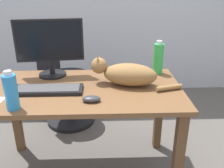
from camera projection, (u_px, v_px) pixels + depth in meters
desk at (84, 102)px, 1.71m from camera, size 1.30×0.70×0.70m
office_chair at (64, 86)px, 2.48m from camera, size 0.50×0.48×0.91m
monitor at (50, 46)px, 1.79m from camera, size 0.48×0.20×0.42m
keyboard at (48, 90)px, 1.61m from camera, size 0.44×0.15×0.03m
cat at (127, 74)px, 1.68m from camera, size 0.60×0.27×0.20m
computer_mouse at (91, 99)px, 1.47m from camera, size 0.11×0.06×0.04m
water_bottle at (158, 58)px, 1.88m from camera, size 0.07×0.07×0.25m
spray_bottle at (11, 92)px, 1.36m from camera, size 0.07×0.07×0.23m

